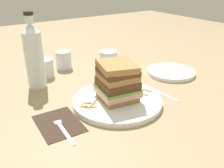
# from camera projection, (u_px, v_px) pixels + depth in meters

# --- Properties ---
(ground_plane) EXTENTS (3.00, 3.00, 0.00)m
(ground_plane) POSITION_uv_depth(u_px,v_px,m) (115.00, 106.00, 0.77)
(ground_plane) COLOR #9E8460
(main_plate) EXTENTS (0.28, 0.28, 0.02)m
(main_plate) POSITION_uv_depth(u_px,v_px,m) (117.00, 101.00, 0.78)
(main_plate) COLOR white
(main_plate) RESTS_ON ground_plane
(sandwich) EXTENTS (0.13, 0.13, 0.12)m
(sandwich) POSITION_uv_depth(u_px,v_px,m) (117.00, 82.00, 0.75)
(sandwich) COLOR #A87A42
(sandwich) RESTS_ON main_plate
(carrot_shred_0) EXTENTS (0.01, 0.02, 0.00)m
(carrot_shred_0) POSITION_uv_depth(u_px,v_px,m) (83.00, 105.00, 0.74)
(carrot_shred_0) COLOR orange
(carrot_shred_0) RESTS_ON main_plate
(carrot_shred_1) EXTENTS (0.02, 0.02, 0.00)m
(carrot_shred_1) POSITION_uv_depth(u_px,v_px,m) (88.00, 103.00, 0.75)
(carrot_shred_1) COLOR orange
(carrot_shred_1) RESTS_ON main_plate
(carrot_shred_2) EXTENTS (0.02, 0.02, 0.00)m
(carrot_shred_2) POSITION_uv_depth(u_px,v_px,m) (85.00, 107.00, 0.73)
(carrot_shred_2) COLOR orange
(carrot_shred_2) RESTS_ON main_plate
(carrot_shred_3) EXTENTS (0.03, 0.01, 0.00)m
(carrot_shred_3) POSITION_uv_depth(u_px,v_px,m) (83.00, 106.00, 0.73)
(carrot_shred_3) COLOR orange
(carrot_shred_3) RESTS_ON main_plate
(carrot_shred_4) EXTENTS (0.03, 0.02, 0.00)m
(carrot_shred_4) POSITION_uv_depth(u_px,v_px,m) (95.00, 102.00, 0.76)
(carrot_shred_4) COLOR orange
(carrot_shred_4) RESTS_ON main_plate
(carrot_shred_5) EXTENTS (0.02, 0.01, 0.00)m
(carrot_shred_5) POSITION_uv_depth(u_px,v_px,m) (93.00, 107.00, 0.73)
(carrot_shred_5) COLOR orange
(carrot_shred_5) RESTS_ON main_plate
(carrot_shred_6) EXTENTS (0.03, 0.02, 0.00)m
(carrot_shred_6) POSITION_uv_depth(u_px,v_px,m) (93.00, 104.00, 0.74)
(carrot_shred_6) COLOR orange
(carrot_shred_6) RESTS_ON main_plate
(carrot_shred_7) EXTENTS (0.01, 0.03, 0.00)m
(carrot_shred_7) POSITION_uv_depth(u_px,v_px,m) (144.00, 94.00, 0.80)
(carrot_shred_7) COLOR orange
(carrot_shred_7) RESTS_ON main_plate
(carrot_shred_8) EXTENTS (0.03, 0.01, 0.00)m
(carrot_shred_8) POSITION_uv_depth(u_px,v_px,m) (139.00, 91.00, 0.83)
(carrot_shred_8) COLOR orange
(carrot_shred_8) RESTS_ON main_plate
(carrot_shred_9) EXTENTS (0.00, 0.02, 0.00)m
(carrot_shred_9) POSITION_uv_depth(u_px,v_px,m) (138.00, 92.00, 0.82)
(carrot_shred_9) COLOR orange
(carrot_shred_9) RESTS_ON main_plate
(carrot_shred_10) EXTENTS (0.02, 0.03, 0.00)m
(carrot_shred_10) POSITION_uv_depth(u_px,v_px,m) (140.00, 93.00, 0.81)
(carrot_shred_10) COLOR orange
(carrot_shred_10) RESTS_ON main_plate
(carrot_shred_11) EXTENTS (0.01, 0.03, 0.00)m
(carrot_shred_11) POSITION_uv_depth(u_px,v_px,m) (146.00, 90.00, 0.83)
(carrot_shred_11) COLOR orange
(carrot_shred_11) RESTS_ON main_plate
(napkin_dark) EXTENTS (0.12, 0.16, 0.00)m
(napkin_dark) POSITION_uv_depth(u_px,v_px,m) (59.00, 123.00, 0.68)
(napkin_dark) COLOR #38281E
(napkin_dark) RESTS_ON ground_plane
(fork) EXTENTS (0.02, 0.17, 0.00)m
(fork) POSITION_uv_depth(u_px,v_px,m) (61.00, 126.00, 0.66)
(fork) COLOR silver
(fork) RESTS_ON napkin_dark
(knife) EXTENTS (0.03, 0.20, 0.00)m
(knife) POSITION_uv_depth(u_px,v_px,m) (157.00, 91.00, 0.86)
(knife) COLOR silver
(knife) RESTS_ON ground_plane
(juice_glass) EXTENTS (0.07, 0.07, 0.09)m
(juice_glass) POSITION_uv_depth(u_px,v_px,m) (109.00, 63.00, 1.01)
(juice_glass) COLOR white
(juice_glass) RESTS_ON ground_plane
(water_bottle) EXTENTS (0.06, 0.06, 0.27)m
(water_bottle) POSITION_uv_depth(u_px,v_px,m) (34.00, 56.00, 0.85)
(water_bottle) COLOR silver
(water_bottle) RESTS_ON ground_plane
(empty_tumbler_0) EXTENTS (0.07, 0.07, 0.08)m
(empty_tumbler_0) POSITION_uv_depth(u_px,v_px,m) (64.00, 60.00, 1.06)
(empty_tumbler_0) COLOR silver
(empty_tumbler_0) RESTS_ON ground_plane
(empty_tumbler_1) EXTENTS (0.07, 0.07, 0.07)m
(empty_tumbler_1) POSITION_uv_depth(u_px,v_px,m) (44.00, 68.00, 0.97)
(empty_tumbler_1) COLOR silver
(empty_tumbler_1) RESTS_ON ground_plane
(side_plate) EXTENTS (0.19, 0.19, 0.02)m
(side_plate) POSITION_uv_depth(u_px,v_px,m) (171.00, 72.00, 1.01)
(side_plate) COLOR white
(side_plate) RESTS_ON ground_plane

